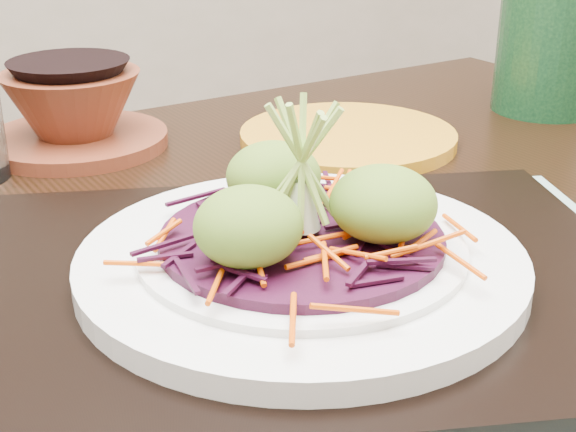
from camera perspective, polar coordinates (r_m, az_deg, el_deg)
name	(u,v)px	position (r m, az deg, el deg)	size (l,w,h in m)	color
dining_table	(261,374)	(0.59, -1.93, -11.16)	(1.26, 0.95, 0.72)	black
placemat	(301,302)	(0.48, 0.93, -6.15)	(0.46, 0.36, 0.00)	#7B9F92
serving_tray	(301,286)	(0.48, 0.94, -4.99)	(0.40, 0.30, 0.02)	black
white_plate	(301,259)	(0.47, 0.95, -3.08)	(0.26, 0.26, 0.02)	white
cabbage_bed	(301,238)	(0.46, 0.96, -1.61)	(0.17, 0.17, 0.01)	#390B23
carrot_julienne	(302,226)	(0.46, 0.97, -0.70)	(0.20, 0.20, 0.01)	#DC4903
guacamole_scoops	(302,202)	(0.45, 1.01, 1.03)	(0.14, 0.13, 0.05)	#597A24
scallion_garnish	(302,168)	(0.45, 1.00, 3.43)	(0.06, 0.06, 0.09)	#94BA4A
terracotta_bowl_set	(74,114)	(0.78, -14.97, 7.03)	(0.19, 0.19, 0.07)	#602816
yellow_plate	(348,137)	(0.77, 4.28, 5.63)	(0.21, 0.21, 0.01)	#C57E15
green_jar	(550,51)	(0.91, 18.11, 11.11)	(0.11, 0.11, 0.13)	#17421C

